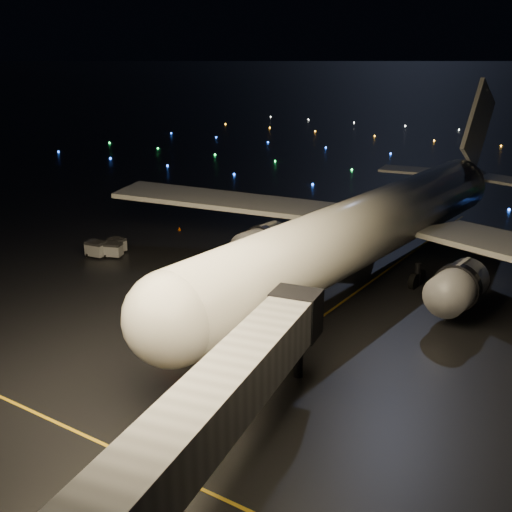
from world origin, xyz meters
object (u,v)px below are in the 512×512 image
Objects in this scene: baggage_cart_0 at (113,250)px; baggage_cart_1 at (96,249)px; pushback_tug at (172,443)px; baggage_cart_2 at (117,245)px; belt_loader at (175,332)px; airliner at (387,185)px; crew_c at (149,287)px.

baggage_cart_1 is at bearing -169.19° from baggage_cart_0.
baggage_cart_2 is (-30.39, 25.97, -0.14)m from pushback_tug.
belt_loader is at bearing -54.61° from baggage_cart_0.
pushback_tug is (2.52, -36.18, -8.28)m from airliner.
pushback_tug is 38.82m from baggage_cart_1.
baggage_cart_0 is (-29.39, 24.36, -0.13)m from pushback_tug.
belt_loader reaches higher than pushback_tug.
pushback_tug is at bearing 4.92° from crew_c.
baggage_cart_0 is (-26.87, -11.82, -8.41)m from airliner.
baggage_cart_1 is (-1.60, -0.98, 0.09)m from baggage_cart_0.
airliner is 16.41× the size of pushback_tug.
baggage_cart_0 is at bearing -152.98° from airliner.
pushback_tug is 1.88× the size of baggage_cart_1.
baggage_cart_2 is (-27.87, -10.21, -8.42)m from airliner.
belt_loader reaches higher than baggage_cart_0.
belt_loader is 3.53× the size of crew_c.
airliner is at bearing 93.14° from pushback_tug.
crew_c reaches higher than baggage_cart_2.
pushback_tug is at bearing -35.55° from baggage_cart_2.
baggage_cart_2 is (0.60, 2.59, -0.09)m from baggage_cart_1.
airliner is 34.36× the size of baggage_cart_2.
crew_c is 13.29m from baggage_cart_0.
baggage_cart_2 is at bearing 70.18° from baggage_cart_1.
crew_c is 14.98m from baggage_cart_2.
baggage_cart_1 is at bearing -153.89° from crew_c.
airliner is at bearing 25.09° from baggage_cart_2.
baggage_cart_2 is at bearing -156.61° from airliner.
crew_c is at bearing 137.64° from belt_loader.
baggage_cart_1 is 2.66m from baggage_cart_2.
pushback_tug is 2.04× the size of crew_c.
airliner reaches higher than baggage_cart_0.
baggage_cart_2 is at bearing 140.18° from belt_loader.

